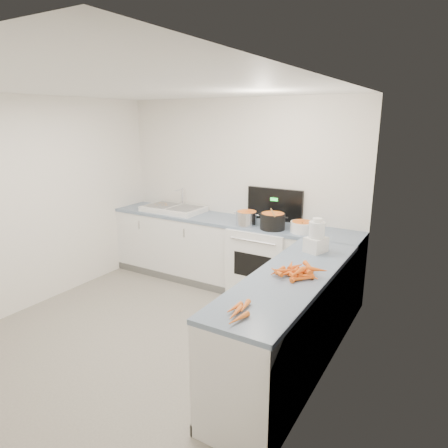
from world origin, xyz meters
The scene contains 19 objects.
floor centered at (0.00, 0.00, 0.00)m, with size 3.50×4.00×0.00m, color gray, non-canonical shape.
ceiling centered at (0.00, 0.00, 2.50)m, with size 3.50×4.00×0.00m, color white, non-canonical shape.
wall_back centered at (0.00, 2.00, 1.25)m, with size 3.50×2.50×0.00m, color white, non-canonical shape.
wall_left centered at (-1.75, 0.00, 1.25)m, with size 4.00×2.50×0.00m, color white, non-canonical shape.
wall_right centered at (1.75, 0.00, 1.25)m, with size 4.00×2.50×0.00m, color white, non-canonical shape.
counter_back centered at (0.00, 1.70, 0.47)m, with size 3.50×0.62×0.94m.
counter_right centered at (1.45, 0.30, 0.47)m, with size 0.62×2.20×0.94m.
stove centered at (0.55, 1.69, 0.47)m, with size 0.76×0.65×1.36m.
sink centered at (-0.90, 1.70, 0.98)m, with size 0.86×0.52×0.31m.
steel_pot centered at (0.36, 1.55, 1.02)m, with size 0.27×0.27×0.20m, color silver.
black_pot centered at (0.71, 1.55, 1.03)m, with size 0.30×0.30×0.21m, color black.
wooden_spoon centered at (0.71, 1.55, 1.14)m, with size 0.02×0.02×0.40m, color #AD7A47.
mixing_bowl centered at (1.07, 1.60, 1.00)m, with size 0.28×0.28×0.13m, color white.
extract_bottle centered at (1.09, 1.53, 0.99)m, with size 0.04×0.04×0.11m, color #593319.
spice_jar centered at (1.07, 1.49, 0.99)m, with size 0.05×0.05×0.10m, color #E5B266.
food_processor centered at (1.43, 0.99, 1.09)m, with size 0.23×0.25×0.35m.
carrot_pile centered at (1.49, 0.30, 0.97)m, with size 0.46×0.37×0.09m.
peeled_carrots centered at (1.40, -0.56, 0.96)m, with size 0.17×0.36×0.04m.
peelings centered at (-1.12, 1.72, 1.02)m, with size 0.25×0.22×0.01m.
Camera 1 is at (2.58, -2.74, 2.23)m, focal length 32.00 mm.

